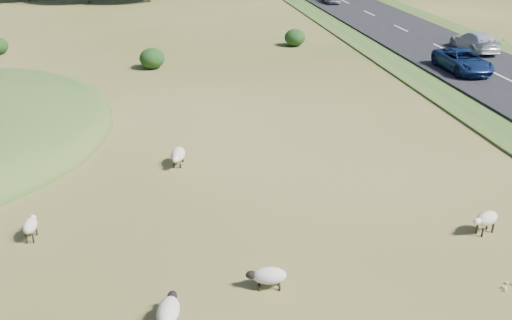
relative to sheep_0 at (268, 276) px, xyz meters
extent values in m
plane|color=#404F18|center=(-1.16, 22.88, -0.43)|extent=(160.00, 160.00, 0.00)
cube|color=black|center=(18.84, 32.88, -0.31)|extent=(8.00, 150.00, 0.25)
ellipsoid|color=black|center=(-3.10, 25.59, 0.26)|extent=(1.71, 1.71, 1.40)
ellipsoid|color=black|center=(8.11, 30.64, 0.24)|extent=(1.64, 1.64, 1.34)
ellipsoid|color=beige|center=(0.04, -0.01, 0.00)|extent=(1.05, 0.66, 0.50)
ellipsoid|color=black|center=(-0.49, 0.07, 0.04)|extent=(0.35, 0.28, 0.25)
cylinder|color=black|center=(-0.26, -0.09, -0.34)|extent=(0.07, 0.07, 0.18)
cylinder|color=black|center=(-0.23, 0.16, -0.34)|extent=(0.07, 0.07, 0.18)
cylinder|color=black|center=(0.30, -0.17, -0.34)|extent=(0.07, 0.07, 0.18)
cylinder|color=black|center=(0.34, 0.07, -0.34)|extent=(0.07, 0.07, 0.18)
ellipsoid|color=beige|center=(-7.24, 3.97, 0.09)|extent=(0.49, 0.86, 0.43)
ellipsoid|color=silver|center=(-7.22, 4.42, 0.12)|extent=(0.22, 0.28, 0.22)
cylinder|color=black|center=(-7.33, 4.22, -0.28)|extent=(0.06, 0.06, 0.31)
cylinder|color=black|center=(-7.12, 4.21, -0.28)|extent=(0.06, 0.06, 0.31)
cylinder|color=black|center=(-7.35, 3.73, -0.28)|extent=(0.06, 0.06, 0.31)
cylinder|color=black|center=(-7.15, 3.72, -0.28)|extent=(0.06, 0.06, 0.31)
ellipsoid|color=beige|center=(7.81, 1.74, 0.14)|extent=(1.04, 0.80, 0.47)
ellipsoid|color=silver|center=(7.34, 1.55, 0.17)|extent=(0.36, 0.32, 0.24)
cylinder|color=black|center=(7.60, 1.53, -0.27)|extent=(0.07, 0.07, 0.34)
cylinder|color=black|center=(7.52, 1.74, -0.27)|extent=(0.07, 0.07, 0.34)
cylinder|color=black|center=(8.10, 1.73, -0.27)|extent=(0.07, 0.07, 0.34)
cylinder|color=black|center=(8.01, 1.95, -0.27)|extent=(0.07, 0.07, 0.34)
ellipsoid|color=beige|center=(-2.89, -1.18, 0.05)|extent=(0.80, 1.19, 0.56)
ellipsoid|color=black|center=(-2.76, -0.60, 0.09)|extent=(0.34, 0.41, 0.28)
cylinder|color=black|center=(-2.95, -0.84, -0.33)|extent=(0.08, 0.08, 0.21)
cylinder|color=black|center=(-2.68, -0.90, -0.33)|extent=(0.08, 0.08, 0.21)
ellipsoid|color=beige|center=(-2.14, 9.15, 0.05)|extent=(0.81, 1.20, 0.56)
ellipsoid|color=silver|center=(-2.27, 8.57, 0.09)|extent=(0.34, 0.41, 0.28)
cylinder|color=black|center=(-2.08, 8.81, -0.33)|extent=(0.08, 0.08, 0.21)
cylinder|color=black|center=(-2.34, 8.87, -0.33)|extent=(0.08, 0.08, 0.21)
cylinder|color=black|center=(-1.93, 9.44, -0.33)|extent=(0.08, 0.08, 0.21)
cylinder|color=black|center=(-2.20, 9.50, -0.33)|extent=(0.08, 0.08, 0.21)
imported|color=navy|center=(16.94, 20.45, 0.51)|extent=(2.31, 5.01, 1.39)
imported|color=silver|center=(20.74, 25.72, 0.53)|extent=(1.99, 4.90, 1.42)
camera|label=1|loc=(-2.68, -13.34, 9.69)|focal=40.00mm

